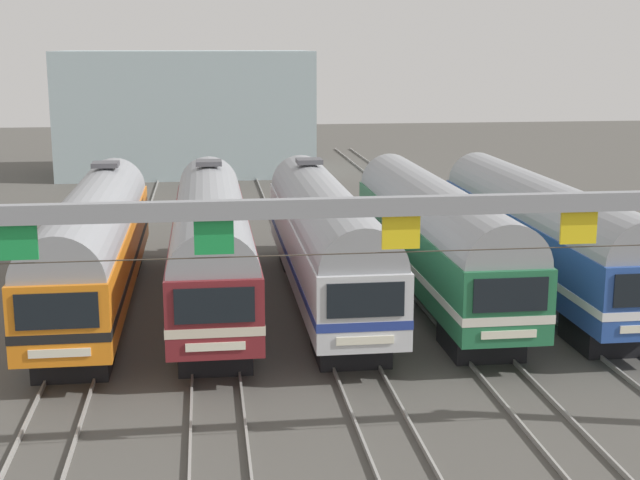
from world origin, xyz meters
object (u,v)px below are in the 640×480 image
object	(u,v)px
commuter_train_orange	(95,242)
commuter_train_blue	(541,230)
commuter_train_maroon	(211,239)
commuter_train_green	(434,233)
catenary_gantry	(401,247)
commuter_train_silver	(324,236)

from	to	relation	value
commuter_train_orange	commuter_train_blue	world-z (taller)	commuter_train_orange
commuter_train_orange	commuter_train_blue	bearing A→B (deg)	-0.01
commuter_train_maroon	commuter_train_green	size ratio (longest dim) A/B	1.00
commuter_train_orange	catenary_gantry	world-z (taller)	catenary_gantry
commuter_train_maroon	catenary_gantry	bearing A→B (deg)	-72.18
commuter_train_orange	commuter_train_green	size ratio (longest dim) A/B	1.00
commuter_train_blue	catenary_gantry	xyz separation A→B (m)	(-8.68, -13.49, 2.59)
commuter_train_orange	commuter_train_maroon	size ratio (longest dim) A/B	1.00
commuter_train_green	commuter_train_blue	distance (m)	4.34
commuter_train_maroon	commuter_train_blue	world-z (taller)	commuter_train_maroon
commuter_train_silver	commuter_train_blue	distance (m)	8.68
commuter_train_maroon	commuter_train_green	distance (m)	8.68
commuter_train_green	commuter_train_blue	world-z (taller)	same
commuter_train_blue	catenary_gantry	distance (m)	16.25
commuter_train_orange	commuter_train_maroon	world-z (taller)	same
commuter_train_maroon	catenary_gantry	size ratio (longest dim) A/B	0.80
commuter_train_silver	commuter_train_blue	xyz separation A→B (m)	(8.68, -0.00, -0.00)
commuter_train_orange	commuter_train_silver	xyz separation A→B (m)	(8.68, 0.00, 0.00)
commuter_train_blue	catenary_gantry	world-z (taller)	catenary_gantry
commuter_train_orange	commuter_train_green	bearing A→B (deg)	-0.02
commuter_train_maroon	commuter_train_blue	distance (m)	13.02
commuter_train_maroon	commuter_train_green	xyz separation A→B (m)	(8.68, -0.00, -0.00)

